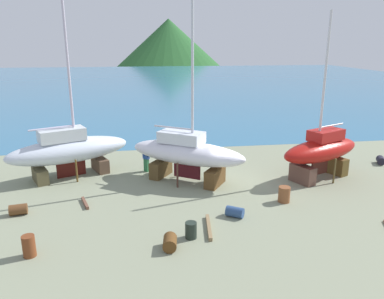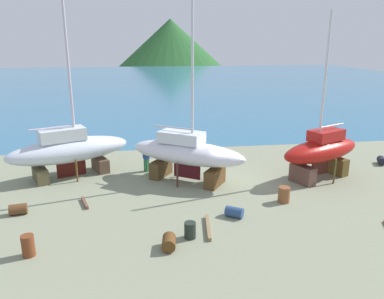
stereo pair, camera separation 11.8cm
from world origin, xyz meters
The scene contains 16 objects.
ground_plane centered at (0.00, -1.95, 0.00)m, with size 41.43×41.43×0.00m, color gray.
sea_water centered at (0.00, 63.21, 0.00)m, with size 136.48×109.61×0.01m, color teal.
headland_hill centered at (10.15, 164.20, 0.00)m, with size 87.36×87.36×38.46m, color #275C2A.
sailboat_small_center centered at (-9.99, 2.79, 1.82)m, with size 8.08×5.34×11.70m.
sailboat_far_slipway centered at (6.11, 0.16, 1.85)m, with size 6.69×4.58×10.36m.
sailboat_mid_port centered at (-2.53, 0.93, 1.86)m, with size 7.73×6.26×11.83m.
worker centered at (-5.03, 3.06, 0.87)m, with size 0.48×0.49×1.68m.
barrel_rust_far centered at (11.93, 2.28, 0.27)m, with size 0.54×0.54×0.82m, color #201F2C.
barrel_tipped_center centered at (-10.12, -6.89, 0.46)m, with size 0.53×0.53×0.93m, color brown.
barrel_tipped_right centered at (2.39, -3.16, 0.44)m, with size 0.65×0.65×0.88m, color brown.
barrel_blue_faded centered at (-11.74, -2.74, 0.28)m, with size 0.56×0.56×0.85m, color brown.
barrel_rust_near centered at (-0.78, -4.58, 0.27)m, with size 0.53×0.53×0.88m, color navy.
barrel_tipped_left centered at (-3.28, -6.36, 0.38)m, with size 0.53×0.53×0.76m, color #202B23.
barrel_ochre centered at (-4.31, -7.15, 0.30)m, with size 0.59×0.59×0.86m, color #553517.
timber_long_aft centered at (-2.32, -5.64, 0.09)m, with size 2.40×0.17×0.18m, color olive.
timber_short_skew centered at (-8.52, -1.95, 0.08)m, with size 1.52×0.14×0.17m, color brown.
Camera 1 is at (-5.41, -21.39, 8.56)m, focal length 34.92 mm.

